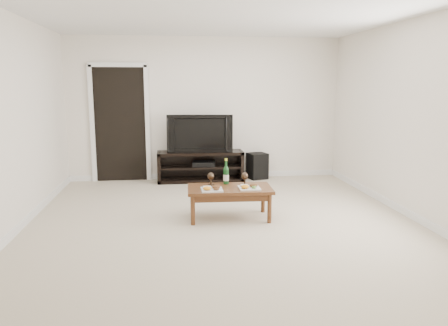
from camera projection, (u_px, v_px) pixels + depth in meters
floor at (223, 223)px, 5.60m from camera, size 5.50×5.50×0.00m
back_wall at (205, 109)px, 8.07m from camera, size 5.00×0.04×2.60m
ceiling at (223, 10)px, 5.13m from camera, size 5.00×5.50×0.04m
doorway at (120, 125)px, 7.89m from camera, size 0.90×0.02×2.05m
media_console at (200, 166)px, 7.97m from camera, size 1.55×0.45×0.55m
television at (200, 133)px, 7.86m from camera, size 1.18×0.27×0.67m
av_receiver at (204, 164)px, 7.96m from camera, size 0.44×0.36×0.08m
subwoofer at (257, 166)px, 8.19m from camera, size 0.40×0.40×0.48m
coffee_table at (230, 203)px, 5.76m from camera, size 1.12×0.64×0.42m
plate_left at (212, 188)px, 5.57m from camera, size 0.27×0.27×0.07m
plate_right at (249, 186)px, 5.65m from camera, size 0.27×0.27×0.07m
wine_bottle at (226, 171)px, 5.90m from camera, size 0.07×0.07×0.35m
goblet_left at (211, 179)px, 5.85m from camera, size 0.09×0.09×0.17m
goblet_right at (245, 178)px, 5.87m from camera, size 0.09×0.09×0.17m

